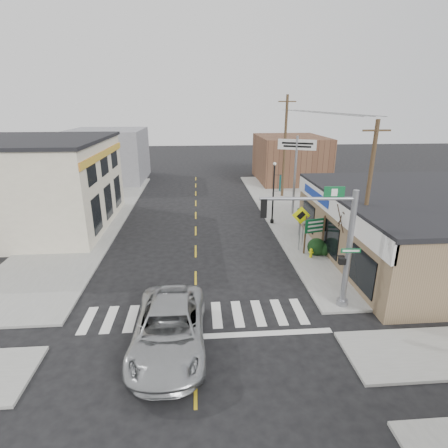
{
  "coord_description": "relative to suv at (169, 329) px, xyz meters",
  "views": [
    {
      "loc": [
        0.26,
        -13.85,
        9.55
      ],
      "look_at": [
        1.74,
        5.46,
        2.8
      ],
      "focal_mm": 28.0,
      "sensor_mm": 36.0,
      "label": 1
    }
  ],
  "objects": [
    {
      "name": "shrub_front",
      "position": [
        10.34,
        5.49,
        -0.25
      ],
      "size": [
        1.32,
        1.32,
        0.99
      ],
      "primitive_type": "ellipsoid",
      "color": "#1E3D18",
      "rests_on": "sidewalk_right"
    },
    {
      "name": "center_line",
      "position": [
        1.04,
        9.74,
        -0.87
      ],
      "size": [
        0.12,
        56.0,
        0.01
      ],
      "primitive_type": "cube",
      "color": "gold",
      "rests_on": "ground"
    },
    {
      "name": "utility_pole_far",
      "position": [
        10.24,
        23.51,
        4.48
      ],
      "size": [
        1.77,
        0.27,
        10.19
      ],
      "rotation": [
        0.0,
        0.0,
        -0.03
      ],
      "color": "#3D2219",
      "rests_on": "sidewalk_right"
    },
    {
      "name": "suv",
      "position": [
        0.0,
        0.0,
        0.0
      ],
      "size": [
        2.96,
        6.31,
        1.75
      ],
      "primitive_type": "imported",
      "rotation": [
        0.0,
        0.0,
        -0.01
      ],
      "color": "#A6A8AB",
      "rests_on": "ground"
    },
    {
      "name": "sidewalk_right",
      "position": [
        10.04,
        14.74,
        -0.81
      ],
      "size": [
        6.0,
        38.0,
        0.13
      ],
      "primitive_type": "cube",
      "color": "gray",
      "rests_on": "ground"
    },
    {
      "name": "ground",
      "position": [
        1.04,
        1.74,
        -0.87
      ],
      "size": [
        140.0,
        140.0,
        0.0
      ],
      "primitive_type": "plane",
      "color": "black",
      "rests_on": "ground"
    },
    {
      "name": "guide_sign",
      "position": [
        8.77,
        8.53,
        0.95
      ],
      "size": [
        1.48,
        0.13,
        2.59
      ],
      "rotation": [
        0.0,
        0.0,
        0.25
      ],
      "color": "#4E3A24",
      "rests_on": "sidewalk_right"
    },
    {
      "name": "bare_tree",
      "position": [
        9.84,
        5.99,
        2.94
      ],
      "size": [
        2.34,
        2.34,
        4.68
      ],
      "rotation": [
        0.0,
        0.0,
        -0.15
      ],
      "color": "black",
      "rests_on": "sidewalk_right"
    },
    {
      "name": "left_building",
      "position": [
        -11.96,
        15.74,
        2.53
      ],
      "size": [
        12.0,
        12.0,
        6.8
      ],
      "primitive_type": "cube",
      "color": "beige",
      "rests_on": "ground"
    },
    {
      "name": "bldg_distant_right",
      "position": [
        13.04,
        31.74,
        1.93
      ],
      "size": [
        8.0,
        10.0,
        5.6
      ],
      "primitive_type": "cube",
      "color": "brown",
      "rests_on": "ground"
    },
    {
      "name": "bldg_distant_left",
      "position": [
        -9.96,
        33.74,
        2.33
      ],
      "size": [
        9.0,
        10.0,
        6.4
      ],
      "primitive_type": "cube",
      "color": "gray",
      "rests_on": "ground"
    },
    {
      "name": "thrift_store",
      "position": [
        15.54,
        7.74,
        1.13
      ],
      "size": [
        12.0,
        14.0,
        4.0
      ],
      "primitive_type": "cube",
      "color": "#7D674B",
      "rests_on": "ground"
    },
    {
      "name": "sidewalk_left",
      "position": [
        -7.96,
        14.74,
        -0.81
      ],
      "size": [
        6.0,
        38.0,
        0.13
      ],
      "primitive_type": "cube",
      "color": "gray",
      "rests_on": "ground"
    },
    {
      "name": "traffic_signal_pole",
      "position": [
        7.53,
        2.34,
        2.81
      ],
      "size": [
        4.7,
        0.38,
        5.95
      ],
      "rotation": [
        0.0,
        0.0,
        -0.07
      ],
      "color": "gray",
      "rests_on": "sidewalk_right"
    },
    {
      "name": "crosswalk",
      "position": [
        1.04,
        2.14,
        -0.87
      ],
      "size": [
        11.0,
        2.2,
        0.01
      ],
      "primitive_type": "cube",
      "color": "silver",
      "rests_on": "ground"
    },
    {
      "name": "lamp_post",
      "position": [
        7.4,
        14.82,
        2.17
      ],
      "size": [
        0.65,
        0.51,
        5.02
      ],
      "rotation": [
        0.0,
        0.0,
        0.08
      ],
      "color": "black",
      "rests_on": "sidewalk_right"
    },
    {
      "name": "shrub_back",
      "position": [
        8.98,
        8.5,
        -0.3
      ],
      "size": [
        1.19,
        1.19,
        0.89
      ],
      "primitive_type": "ellipsoid",
      "color": "black",
      "rests_on": "sidewalk_right"
    },
    {
      "name": "ped_crossing_sign",
      "position": [
        7.97,
        9.12,
        1.33
      ],
      "size": [
        1.19,
        0.08,
        3.06
      ],
      "rotation": [
        0.0,
        0.0,
        -0.11
      ],
      "color": "gray",
      "rests_on": "sidewalk_right"
    },
    {
      "name": "dance_center_sign",
      "position": [
        9.7,
        17.19,
        4.38
      ],
      "size": [
        3.2,
        0.2,
        6.81
      ],
      "rotation": [
        0.0,
        0.0,
        -0.39
      ],
      "color": "gray",
      "rests_on": "sidewalk_right"
    },
    {
      "name": "utility_pole_near",
      "position": [
        10.54,
        5.74,
        3.68
      ],
      "size": [
        1.5,
        0.23,
        8.63
      ],
      "rotation": [
        0.0,
        0.0,
        0.01
      ],
      "color": "#462F1F",
      "rests_on": "sidewalk_right"
    },
    {
      "name": "fire_hydrant",
      "position": [
        8.43,
        7.92,
        -0.41
      ],
      "size": [
        0.19,
        0.19,
        0.61
      ],
      "rotation": [
        0.0,
        0.0,
        -0.24
      ],
      "color": "yellow",
      "rests_on": "sidewalk_right"
    }
  ]
}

